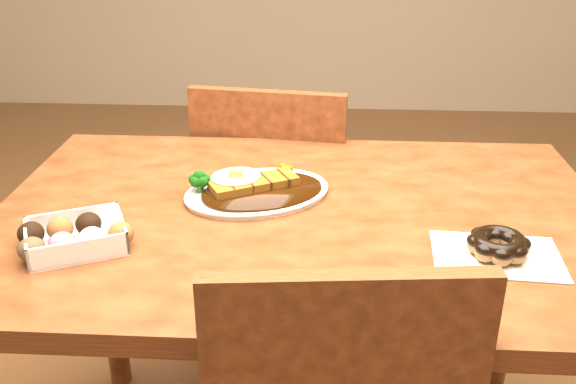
# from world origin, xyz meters

# --- Properties ---
(table) EXTENTS (1.20, 0.80, 0.75)m
(table) POSITION_xyz_m (0.00, 0.00, 0.65)
(table) COLOR #44210D
(table) RESTS_ON ground
(chair_far) EXTENTS (0.47, 0.47, 0.87)m
(chair_far) POSITION_xyz_m (-0.09, 0.54, 0.48)
(chair_far) COLOR #44210D
(chair_far) RESTS_ON ground
(katsu_curry_plate) EXTENTS (0.35, 0.31, 0.06)m
(katsu_curry_plate) POSITION_xyz_m (-0.10, 0.06, 0.76)
(katsu_curry_plate) COLOR white
(katsu_curry_plate) RESTS_ON table
(donut_box) EXTENTS (0.20, 0.18, 0.05)m
(donut_box) POSITION_xyz_m (-0.39, -0.16, 0.77)
(donut_box) COLOR white
(donut_box) RESTS_ON table
(pon_de_ring) EXTENTS (0.22, 0.17, 0.04)m
(pon_de_ring) POSITION_xyz_m (0.34, -0.15, 0.77)
(pon_de_ring) COLOR silver
(pon_de_ring) RESTS_ON table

